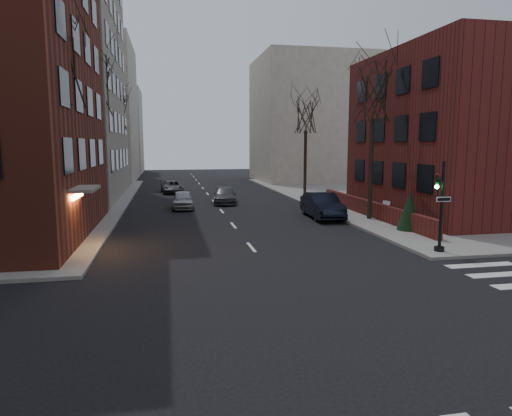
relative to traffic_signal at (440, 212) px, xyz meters
The scene contains 22 objects.
ground 12.15m from the traffic_signal, 131.43° to the right, with size 160.00×160.00×0.00m, color black.
sidewalk_far_right 29.80m from the traffic_signal, 44.92° to the left, with size 44.00×44.00×0.15m, color gray.
building_left_tan 37.33m from the traffic_signal, 134.92° to the left, with size 18.00×18.00×28.00m, color gray.
building_right_brick 13.65m from the traffic_signal, 49.44° to the left, with size 12.00×14.00×11.00m, color #591C19.
low_wall_right 10.18m from the traffic_signal, 82.24° to the left, with size 0.35×16.00×1.00m, color #591C19.
building_distant_la 51.89m from the traffic_signal, 116.50° to the left, with size 14.00×16.00×18.00m, color beige.
building_distant_ra 42.05m from the traffic_signal, 80.23° to the left, with size 14.00×14.00×16.00m, color beige.
building_distant_lb 66.59m from the traffic_signal, 108.38° to the left, with size 10.00×12.00×14.00m, color beige.
traffic_signal is the anchor object (origin of this frame).
tree_left_a 18.66m from the traffic_signal, 163.35° to the left, with size 4.18×4.18×10.26m.
tree_left_b 24.87m from the traffic_signal, 134.54° to the left, with size 4.40×4.40×10.80m.
tree_left_c 35.76m from the traffic_signal, 118.36° to the left, with size 3.96×3.96×9.72m.
tree_right_a 10.92m from the traffic_signal, 84.53° to the left, with size 3.96×3.96×9.72m.
tree_right_b 23.71m from the traffic_signal, 87.85° to the left, with size 3.74×3.74×9.18m.
streetlamp_near 20.86m from the traffic_signal, 141.13° to the left, with size 0.36×0.36×6.28m.
streetlamp_far 36.81m from the traffic_signal, 116.06° to the left, with size 0.36×0.36×6.28m.
parked_sedan 10.83m from the traffic_signal, 99.28° to the left, with size 1.78×5.11×1.68m, color black.
car_lane_silver 20.01m from the traffic_signal, 122.41° to the left, with size 1.62×4.03×1.37m, color #9A9B9F.
car_lane_gray 20.74m from the traffic_signal, 110.16° to the left, with size 1.84×4.53×1.31m, color #3E3E43.
car_lane_far 30.66m from the traffic_signal, 111.78° to the left, with size 2.03×4.40×1.22m, color #3D3C41.
sandwich_board 10.16m from the traffic_signal, 75.28° to the left, with size 0.46×0.64×1.03m, color white.
evergreen_shrub 5.13m from the traffic_signal, 74.83° to the left, with size 1.30×1.30×2.17m, color black.
Camera 1 is at (-3.85, -8.98, 4.90)m, focal length 32.00 mm.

